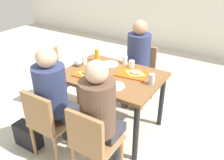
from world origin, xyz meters
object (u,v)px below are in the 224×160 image
at_px(chair_near_left, 47,121).
at_px(person_in_brown_jacket, 100,111).
at_px(handbag, 28,135).
at_px(tray_red_near, 91,74).
at_px(condiment_bottle, 97,55).
at_px(tray_red_far, 132,74).
at_px(foil_bundle, 78,62).
at_px(chair_far_side, 141,70).
at_px(paper_plate_near_edge, 114,86).
at_px(plastic_cup_c, 84,60).
at_px(main_table, 112,82).
at_px(person_in_red, 54,94).
at_px(pizza_slice_a, 87,73).
at_px(pizza_slice_b, 135,72).
at_px(plastic_cup_d, 132,64).
at_px(person_far_side, 137,58).
at_px(soda_can, 152,79).
at_px(chair_left_end, 55,75).
at_px(paper_plate_center, 110,64).
at_px(chair_near_right, 92,141).
at_px(plastic_cup_a, 125,60).
at_px(plastic_cup_b, 96,84).

xyz_separation_m(chair_near_left, person_in_brown_jacket, (0.57, 0.14, 0.25)).
height_order(person_in_brown_jacket, handbag, person_in_brown_jacket).
distance_m(tray_red_near, condiment_bottle, 0.42).
relative_size(tray_red_far, foil_bundle, 3.60).
relative_size(chair_far_side, paper_plate_near_edge, 3.80).
xyz_separation_m(plastic_cup_c, foil_bundle, (-0.03, -0.08, 0.00)).
relative_size(person_in_brown_jacket, condiment_bottle, 7.78).
distance_m(main_table, person_in_red, 0.72).
bearing_deg(pizza_slice_a, pizza_slice_b, 34.72).
xyz_separation_m(tray_red_near, handbag, (-0.44, -0.67, -0.62)).
distance_m(paper_plate_near_edge, plastic_cup_d, 0.50).
height_order(tray_red_near, pizza_slice_a, pizza_slice_a).
bearing_deg(foil_bundle, condiment_bottle, 65.31).
bearing_deg(paper_plate_near_edge, main_table, 126.95).
height_order(condiment_bottle, handbag, condiment_bottle).
distance_m(chair_far_side, pizza_slice_b, 0.75).
height_order(person_in_red, foil_bundle, person_in_red).
xyz_separation_m(chair_far_side, pizza_slice_b, (0.23, -0.65, 0.29)).
height_order(person_far_side, foil_bundle, person_far_side).
height_order(main_table, soda_can, soda_can).
height_order(pizza_slice_a, condiment_bottle, condiment_bottle).
bearing_deg(chair_left_end, paper_plate_center, 16.21).
relative_size(chair_near_left, pizza_slice_b, 4.07).
distance_m(chair_far_side, tray_red_near, 1.00).
distance_m(chair_near_right, plastic_cup_a, 1.23).
bearing_deg(chair_left_end, person_in_red, -44.51).
height_order(chair_near_left, soda_can, soda_can).
height_order(paper_plate_near_edge, plastic_cup_b, plastic_cup_b).
relative_size(chair_far_side, condiment_bottle, 5.22).
bearing_deg(foil_bundle, chair_left_end, 177.47).
bearing_deg(foil_bundle, soda_can, 2.44).
height_order(plastic_cup_a, soda_can, soda_can).
distance_m(person_far_side, foil_bundle, 0.84).
bearing_deg(tray_red_near, chair_left_end, 169.13).
bearing_deg(plastic_cup_b, person_far_side, 91.62).
bearing_deg(tray_red_far, paper_plate_near_edge, -94.64).
xyz_separation_m(chair_far_side, soda_can, (0.49, -0.78, 0.33)).
height_order(foil_bundle, handbag, foil_bundle).
relative_size(tray_red_near, plastic_cup_b, 3.60).
bearing_deg(main_table, person_in_red, -113.46).
relative_size(plastic_cup_a, soda_can, 0.82).
bearing_deg(handbag, chair_left_end, 111.46).
height_order(main_table, chair_far_side, chair_far_side).
bearing_deg(chair_far_side, main_table, -90.00).
bearing_deg(person_far_side, chair_left_end, -145.43).
bearing_deg(main_table, plastic_cup_a, 94.64).
relative_size(chair_near_left, plastic_cup_d, 8.35).
distance_m(chair_near_right, soda_can, 0.91).
height_order(person_in_red, person_far_side, same).
distance_m(paper_plate_center, handbag, 1.30).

